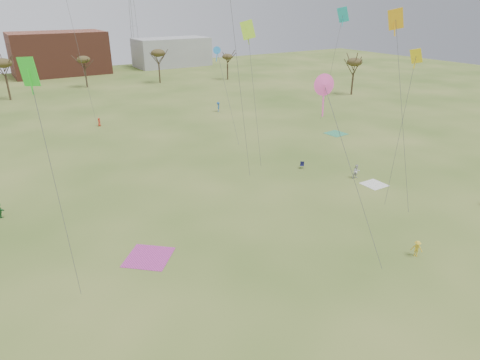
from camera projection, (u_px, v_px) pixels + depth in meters
ground at (330, 307)px, 29.79m from camera, size 260.00×260.00×0.00m
flyer_mid_b at (417, 249)px, 35.46m from camera, size 1.00×1.09×1.47m
spectator_mid_e at (356, 171)px, 51.17m from camera, size 0.97×0.82×1.76m
flyer_far_b at (99, 122)px, 72.68m from camera, size 0.77×0.85×1.47m
flyer_far_c at (218, 107)px, 82.37m from camera, size 1.17×1.38×1.86m
blanket_cream at (374, 185)px, 49.68m from camera, size 2.52×2.52×0.03m
blanket_plum at (149, 257)px, 35.56m from camera, size 5.11×5.11×0.03m
blanket_olive at (336, 134)px, 68.81m from camera, size 3.22×3.22×0.03m
camp_chair_right at (302, 166)px, 54.42m from camera, size 0.74×0.74×0.87m
tree_line at (57, 69)px, 87.13m from camera, size 117.44×49.32×8.91m
building_brick at (59, 53)px, 123.19m from camera, size 26.00×16.00×12.00m
building_grey at (172, 52)px, 139.40m from camera, size 24.00×12.00×9.00m
radio_tower at (131, 4)px, 134.15m from camera, size 1.51×1.72×41.00m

